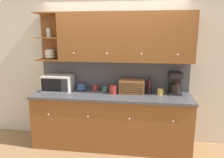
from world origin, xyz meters
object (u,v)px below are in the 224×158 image
microwave (58,83)px  mug_patterned_third (105,89)px  mug (95,88)px  storage_canister (113,89)px  bowl_stack_on_counter (81,87)px  bread_box (132,86)px  wine_bottle (149,85)px  mug_blue_second (160,92)px  coffee_maker (175,83)px

microwave → mug_patterned_third: size_ratio=5.04×
mug → storage_canister: (0.35, -0.18, 0.03)m
bowl_stack_on_counter → storage_canister: (0.60, -0.13, 0.02)m
bread_box → wine_bottle: 0.30m
bowl_stack_on_counter → mug_blue_second: size_ratio=1.67×
mug → bowl_stack_on_counter: bearing=-168.9°
mug → storage_canister: size_ratio=0.72×
storage_canister → wine_bottle: 0.63m
mug → storage_canister: 0.40m
bowl_stack_on_counter → bread_box: size_ratio=0.42×
bread_box → storage_canister: bearing=-162.6°
mug_patterned_third → mug_blue_second: bearing=-5.6°
bread_box → coffee_maker: (0.74, 0.04, 0.07)m
wine_bottle → mug_blue_second: wine_bottle is taller
mug_patterned_third → bread_box: size_ratio=0.24×
bread_box → mug_blue_second: size_ratio=3.98×
mug_blue_second → bowl_stack_on_counter: bearing=175.9°
mug → mug_patterned_third: 0.20m
bowl_stack_on_counter → wine_bottle: bearing=-0.8°
microwave → wine_bottle: wine_bottle is taller
mug_patterned_third → storage_canister: (0.16, -0.13, 0.03)m
mug → mug_blue_second: (1.15, -0.15, 0.01)m
mug_blue_second → coffee_maker: (0.25, 0.11, 0.13)m
bread_box → microwave: bearing=-178.4°
bread_box → coffee_maker: 0.74m
mug → bread_box: 0.68m
mug → bread_box: (0.67, -0.08, 0.07)m
wine_bottle → bowl_stack_on_counter: bearing=179.2°
coffee_maker → bowl_stack_on_counter: bearing=-179.7°
microwave → mug_patterned_third: (0.85, 0.06, -0.10)m
mug_patterned_third → wine_bottle: bearing=-0.8°
storage_canister → bread_box: bearing=17.4°
microwave → bowl_stack_on_counter: 0.43m
mug_blue_second → coffee_maker: bearing=23.4°
storage_canister → microwave: bearing=176.4°
mug → mug_patterned_third: size_ratio=1.04×
mug_blue_second → coffee_maker: 0.31m
mug_patterned_third → coffee_maker: coffee_maker is taller
bread_box → mug_patterned_third: bearing=176.6°
bowl_stack_on_counter → coffee_maker: 1.66m
mug → coffee_maker: 1.41m
bowl_stack_on_counter → mug: bearing=11.1°
bowl_stack_on_counter → bread_box: bread_box is taller
microwave → mug_patterned_third: 0.86m
storage_canister → coffee_maker: 1.07m
bowl_stack_on_counter → coffee_maker: bearing=0.3°
mug_patterned_third → bread_box: bread_box is taller
mug → storage_canister: storage_canister is taller
mug_patterned_third → mug_blue_second: mug_blue_second is taller
mug_blue_second → wine_bottle: bearing=155.3°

